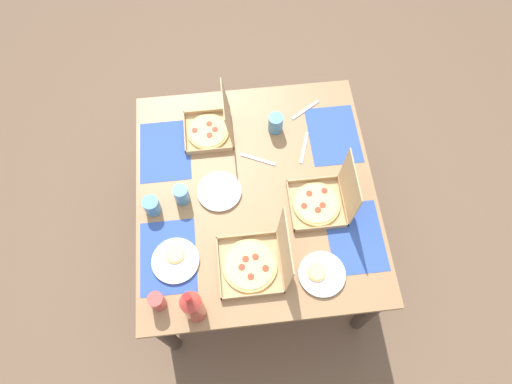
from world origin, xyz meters
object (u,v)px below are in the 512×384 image
plate_middle (321,274)px  cup_dark (182,195)px  plate_far_left (219,191)px  pizza_box_corner_left (212,128)px  soda_bottle (193,306)px  cup_clear_left (157,301)px  pizza_box_corner_right (257,262)px  pizza_box_center (324,200)px  cup_red (152,206)px  plate_near_left (176,260)px  cup_spare (276,123)px

plate_middle → cup_dark: (-0.45, -0.61, 0.04)m
plate_far_left → cup_dark: (0.02, -0.18, 0.05)m
pizza_box_corner_left → soda_bottle: soda_bottle is taller
cup_clear_left → pizza_box_corner_right: bearing=105.8°
pizza_box_center → soda_bottle: size_ratio=0.93×
pizza_box_corner_right → pizza_box_corner_left: 0.76m
cup_dark → cup_clear_left: (0.50, -0.13, -0.00)m
cup_red → cup_clear_left: bearing=2.3°
pizza_box_corner_right → soda_bottle: (0.18, -0.29, 0.08)m
pizza_box_center → plate_middle: bearing=-10.7°
pizza_box_corner_right → cup_red: (-0.33, -0.47, -0.00)m
pizza_box_corner_right → pizza_box_corner_left: bearing=-168.4°
pizza_box_corner_left → cup_clear_left: 0.93m
pizza_box_corner_right → soda_bottle: size_ratio=1.01×
cup_dark → cup_red: bearing=-74.3°
plate_near_left → cup_red: bearing=-160.1°
plate_near_left → plate_middle: same height
pizza_box_corner_right → cup_clear_left: pizza_box_corner_right is taller
cup_clear_left → plate_middle: bearing=94.1°
plate_near_left → cup_clear_left: size_ratio=2.10×
plate_far_left → plate_near_left: 0.40m
pizza_box_corner_left → cup_spare: (0.02, 0.33, 0.01)m
cup_clear_left → cup_red: (-0.46, -0.02, -0.01)m
pizza_box_corner_right → plate_middle: bearing=75.3°
plate_near_left → cup_clear_left: bearing=-22.6°
cup_clear_left → plate_far_left: bearing=149.4°
cup_red → cup_spare: bearing=121.5°
pizza_box_center → plate_near_left: (0.21, -0.73, -0.04)m
pizza_box_corner_left → cup_spare: size_ratio=2.68×
pizza_box_corner_right → plate_middle: 0.30m
pizza_box_corner_left → soda_bottle: 0.95m
plate_near_left → plate_middle: (0.14, 0.66, -0.00)m
cup_spare → cup_red: size_ratio=1.12×
plate_far_left → plate_near_left: (0.33, -0.23, 0.00)m
pizza_box_corner_left → cup_dark: bearing=-25.0°
plate_near_left → cup_red: (-0.27, -0.10, 0.04)m
plate_near_left → cup_red: 0.29m
soda_bottle → cup_dark: 0.57m
plate_middle → plate_far_left: bearing=-137.3°
plate_far_left → plate_near_left: size_ratio=1.00×
pizza_box_corner_right → soda_bottle: bearing=-57.6°
cup_red → plate_far_left: bearing=100.3°
pizza_box_corner_right → plate_near_left: bearing=-99.5°
plate_near_left → soda_bottle: soda_bottle is taller
cup_red → soda_bottle: bearing=19.4°
pizza_box_corner_right → pizza_box_center: bearing=127.7°
cup_spare → cup_clear_left: cup_spare is taller
soda_bottle → cup_dark: (-0.56, -0.04, -0.08)m
pizza_box_corner_right → plate_middle: pizza_box_corner_right is taller
soda_bottle → cup_red: 0.56m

